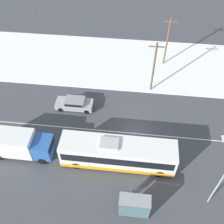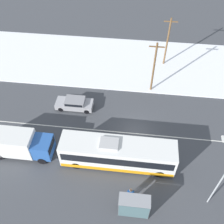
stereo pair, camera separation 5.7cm
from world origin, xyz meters
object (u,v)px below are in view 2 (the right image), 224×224
object	(u,v)px
box_truck	(17,143)
pedestrian_at_stop	(131,193)
utility_pole_roadside	(154,67)
streetlamp	(220,173)
utility_pole_snowlot	(167,41)
city_bus	(118,153)
bus_shelter	(134,207)
sedan_car	(75,103)

from	to	relation	value
box_truck	pedestrian_at_stop	xyz separation A→B (m)	(12.01, -3.75, -0.57)
box_truck	utility_pole_roadside	size ratio (longest dim) A/B	0.99
streetlamp	utility_pole_roadside	world-z (taller)	utility_pole_roadside
box_truck	streetlamp	size ratio (longest dim) A/B	1.08
utility_pole_roadside	streetlamp	bearing A→B (deg)	-68.67
utility_pole_roadside	utility_pole_snowlot	world-z (taller)	utility_pole_snowlot
city_bus	streetlamp	world-z (taller)	streetlamp
box_truck	utility_pole_roadside	distance (m)	17.98
box_truck	pedestrian_at_stop	world-z (taller)	box_truck
pedestrian_at_stop	bus_shelter	distance (m)	1.63
sedan_car	utility_pole_roadside	world-z (taller)	utility_pole_roadside
box_truck	bus_shelter	distance (m)	13.43
pedestrian_at_stop	utility_pole_snowlot	distance (m)	21.53
pedestrian_at_stop	box_truck	bearing A→B (deg)	162.65
bus_shelter	utility_pole_roadside	xyz separation A→B (m)	(1.31, 16.71, 2.09)
bus_shelter	streetlamp	distance (m)	7.74
city_bus	utility_pole_roadside	bearing A→B (deg)	74.22
utility_pole_roadside	utility_pole_snowlot	bearing A→B (deg)	73.11
sedan_car	streetlamp	distance (m)	18.07
pedestrian_at_stop	streetlamp	xyz separation A→B (m)	(7.19, 1.11, 3.16)
box_truck	sedan_car	world-z (taller)	box_truck
utility_pole_roadside	utility_pole_snowlot	distance (m)	6.12
box_truck	utility_pole_snowlot	xyz separation A→B (m)	(15.46, 17.33, 2.12)
sedan_car	utility_pole_snowlot	xyz separation A→B (m)	(11.03, 10.15, 3.02)
city_bus	utility_pole_snowlot	bearing A→B (deg)	73.84
box_truck	sedan_car	size ratio (longest dim) A/B	1.57
pedestrian_at_stop	bus_shelter	bearing A→B (deg)	-76.05
city_bus	streetlamp	xyz separation A→B (m)	(8.76, -2.64, 2.65)
utility_pole_snowlot	streetlamp	bearing A→B (deg)	-79.40
box_truck	streetlamp	world-z (taller)	streetlamp
box_truck	utility_pole_snowlot	size ratio (longest dim) A/B	0.98
utility_pole_roadside	bus_shelter	bearing A→B (deg)	-94.47
utility_pole_snowlot	utility_pole_roadside	bearing A→B (deg)	-106.89
bus_shelter	utility_pole_snowlot	xyz separation A→B (m)	(3.08, 22.56, 2.11)
sedan_car	streetlamp	size ratio (longest dim) A/B	0.69
city_bus	sedan_car	xyz separation A→B (m)	(-6.01, 7.18, -0.85)
box_truck	pedestrian_at_stop	size ratio (longest dim) A/B	3.97
sedan_car	pedestrian_at_stop	xyz separation A→B (m)	(7.58, -10.93, 0.33)
sedan_car	streetlamp	xyz separation A→B (m)	(14.76, -9.82, 3.49)
pedestrian_at_stop	utility_pole_roadside	world-z (taller)	utility_pole_roadside
city_bus	box_truck	size ratio (longest dim) A/B	1.61
city_bus	streetlamp	size ratio (longest dim) A/B	1.74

